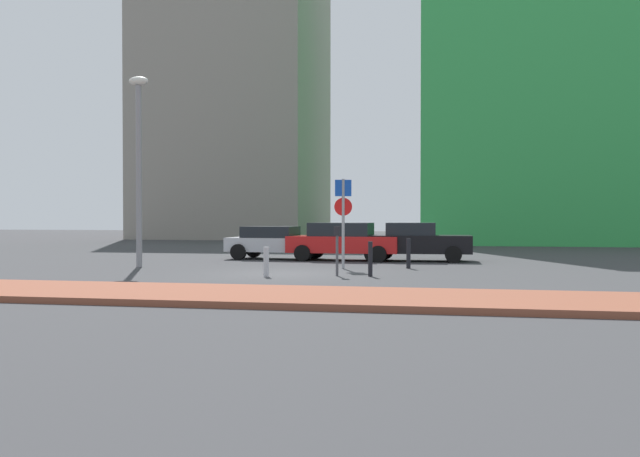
# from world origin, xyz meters

# --- Properties ---
(ground_plane) EXTENTS (120.00, 120.00, 0.00)m
(ground_plane) POSITION_xyz_m (0.00, 0.00, 0.00)
(ground_plane) COLOR #38383A
(sidewalk_brick) EXTENTS (40.00, 3.35, 0.14)m
(sidewalk_brick) POSITION_xyz_m (0.00, -6.43, 0.07)
(sidewalk_brick) COLOR brown
(sidewalk_brick) RESTS_ON ground
(parked_car_silver) EXTENTS (4.17, 2.20, 1.34)m
(parked_car_silver) POSITION_xyz_m (-2.11, 7.04, 0.72)
(parked_car_silver) COLOR #B7BABF
(parked_car_silver) RESTS_ON ground
(parked_car_red) EXTENTS (4.47, 2.17, 1.50)m
(parked_car_red) POSITION_xyz_m (0.74, 6.78, 0.79)
(parked_car_red) COLOR red
(parked_car_red) RESTS_ON ground
(parked_car_black) EXTENTS (4.56, 2.13, 1.51)m
(parked_car_black) POSITION_xyz_m (3.48, 6.92, 0.77)
(parked_car_black) COLOR black
(parked_car_black) RESTS_ON ground
(parking_sign_post) EXTENTS (0.59, 0.18, 3.01)m
(parking_sign_post) POSITION_xyz_m (1.46, 2.35, 1.90)
(parking_sign_post) COLOR gray
(parking_sign_post) RESTS_ON ground
(parking_meter) EXTENTS (0.18, 0.14, 1.47)m
(parking_meter) POSITION_xyz_m (1.74, -0.43, 0.95)
(parking_meter) COLOR #4C4C51
(parking_meter) RESTS_ON ground
(street_lamp) EXTENTS (0.70, 0.36, 6.59)m
(street_lamp) POSITION_xyz_m (-5.60, 1.75, 3.90)
(street_lamp) COLOR gray
(street_lamp) RESTS_ON ground
(traffic_bollard_near) EXTENTS (0.14, 0.14, 1.02)m
(traffic_bollard_near) POSITION_xyz_m (3.60, 2.97, 0.51)
(traffic_bollard_near) COLOR black
(traffic_bollard_near) RESTS_ON ground
(traffic_bollard_mid) EXTENTS (0.13, 0.13, 1.03)m
(traffic_bollard_mid) POSITION_xyz_m (2.72, -0.39, 0.51)
(traffic_bollard_mid) COLOR black
(traffic_bollard_mid) RESTS_ON ground
(traffic_bollard_far) EXTENTS (0.16, 0.16, 0.87)m
(traffic_bollard_far) POSITION_xyz_m (-0.25, -1.10, 0.44)
(traffic_bollard_far) COLOR #B7B7BC
(traffic_bollard_far) RESTS_ON ground
(building_colorful_midrise) EXTENTS (17.41, 14.07, 23.41)m
(building_colorful_midrise) POSITION_xyz_m (11.69, 28.39, 11.70)
(building_colorful_midrise) COLOR green
(building_colorful_midrise) RESTS_ON ground
(building_under_construction) EXTENTS (13.42, 12.88, 22.02)m
(building_under_construction) POSITION_xyz_m (-12.72, 34.23, 11.01)
(building_under_construction) COLOR gray
(building_under_construction) RESTS_ON ground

